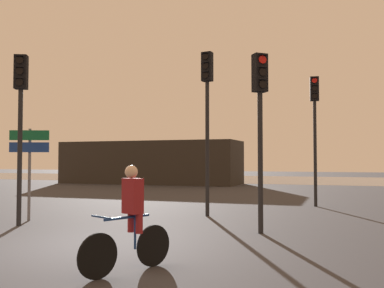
{
  "coord_description": "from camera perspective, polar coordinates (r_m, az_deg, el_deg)",
  "views": [
    {
      "loc": [
        4.87,
        -7.25,
        1.69
      ],
      "look_at": [
        0.5,
        5.0,
        2.2
      ],
      "focal_mm": 40.0,
      "sensor_mm": 36.0,
      "label": 1
    }
  ],
  "objects": [
    {
      "name": "ground_plane",
      "position": [
        8.9,
        -14.36,
        -13.12
      ],
      "size": [
        120.0,
        120.0,
        0.0
      ],
      "primitive_type": "plane",
      "color": "#333338"
    },
    {
      "name": "water_strip",
      "position": [
        39.21,
        12.51,
        -4.65
      ],
      "size": [
        80.0,
        16.0,
        0.01
      ],
      "primitive_type": "cube",
      "color": "slate",
      "rests_on": "ground"
    },
    {
      "name": "distant_building",
      "position": [
        31.92,
        -5.61,
        -2.48
      ],
      "size": [
        13.32,
        4.0,
        3.1
      ],
      "primitive_type": "cube",
      "color": "#2D2823",
      "rests_on": "ground"
    },
    {
      "name": "traffic_light_far_right",
      "position": [
        16.58,
        16.05,
        3.53
      ],
      "size": [
        0.34,
        0.36,
        4.83
      ],
      "rotation": [
        0.0,
        0.0,
        3.25
      ],
      "color": "black",
      "rests_on": "ground"
    },
    {
      "name": "traffic_light_near_right",
      "position": [
        10.21,
        9.07,
        4.8
      ],
      "size": [
        0.41,
        0.42,
        4.21
      ],
      "rotation": [
        0.0,
        0.0,
        3.84
      ],
      "color": "black",
      "rests_on": "ground"
    },
    {
      "name": "traffic_light_center",
      "position": [
        13.22,
        2.04,
        5.49
      ],
      "size": [
        0.34,
        0.35,
        5.04
      ],
      "rotation": [
        0.0,
        0.0,
        3.06
      ],
      "color": "black",
      "rests_on": "ground"
    },
    {
      "name": "traffic_light_near_left",
      "position": [
        12.12,
        -21.9,
        4.64
      ],
      "size": [
        0.39,
        0.41,
        4.48
      ],
      "rotation": [
        0.0,
        0.0,
        3.6
      ],
      "color": "black",
      "rests_on": "ground"
    },
    {
      "name": "direction_sign_post",
      "position": [
        12.92,
        -20.87,
        -1.63
      ],
      "size": [
        1.02,
        0.46,
        2.6
      ],
      "rotation": [
        0.0,
        0.0,
        3.54
      ],
      "color": "slate",
      "rests_on": "ground"
    },
    {
      "name": "cyclist",
      "position": [
        6.7,
        -8.17,
        -9.7
      ],
      "size": [
        0.78,
        1.58,
        1.62
      ],
      "rotation": [
        0.0,
        0.0,
        2.72
      ],
      "color": "black",
      "rests_on": "ground"
    }
  ]
}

